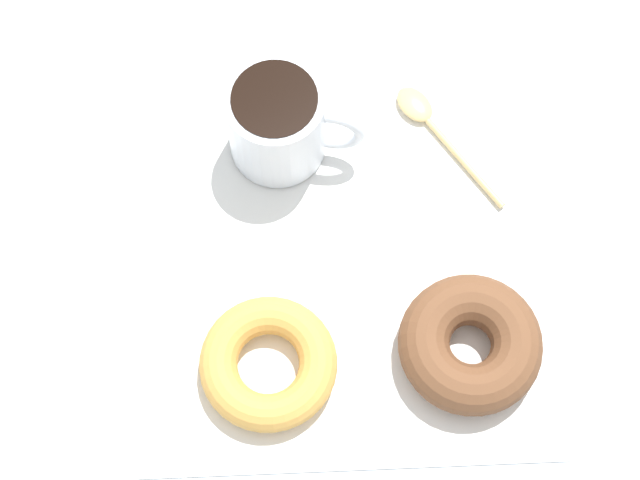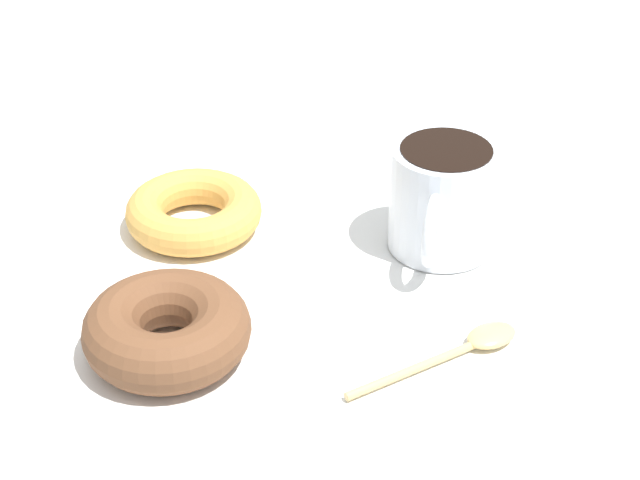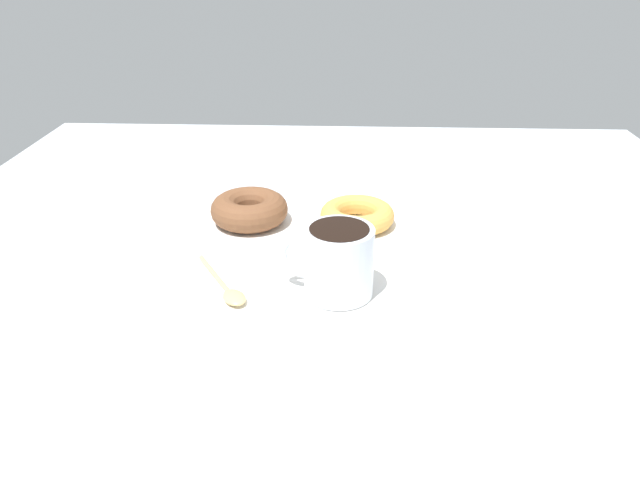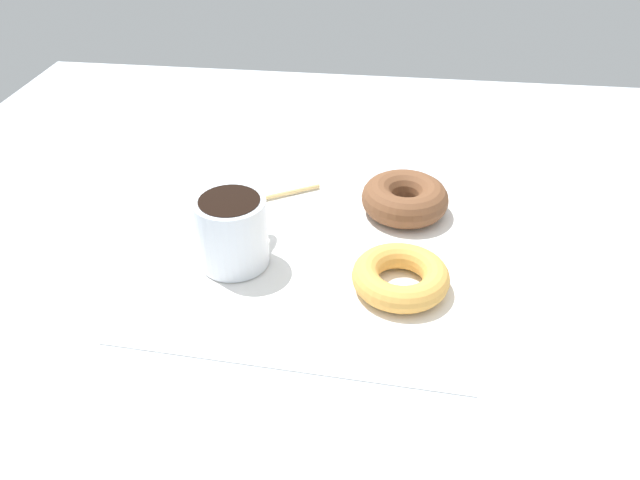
{
  "view_description": "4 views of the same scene",
  "coord_description": "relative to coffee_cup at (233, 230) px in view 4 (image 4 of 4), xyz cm",
  "views": [
    {
      "loc": [
        -0.94,
        -28.86,
        79.79
      ],
      "look_at": [
        1.91,
        -0.48,
        2.3
      ],
      "focal_mm": 60.0,
      "sensor_mm": 36.0,
      "label": 1
    },
    {
      "loc": [
        66.16,
        -0.41,
        44.55
      ],
      "look_at": [
        1.91,
        -0.48,
        2.3
      ],
      "focal_mm": 60.0,
      "sensor_mm": 36.0,
      "label": 2
    },
    {
      "loc": [
        -1.11,
        70.02,
        37.25
      ],
      "look_at": [
        1.91,
        -0.48,
        2.3
      ],
      "focal_mm": 35.0,
      "sensor_mm": 36.0,
      "label": 3
    },
    {
      "loc": [
        -55.07,
        -7.72,
        43.04
      ],
      "look_at": [
        1.91,
        -0.48,
        2.3
      ],
      "focal_mm": 35.0,
      "sensor_mm": 36.0,
      "label": 4
    }
  ],
  "objects": [
    {
      "name": "spoon",
      "position": [
        12.29,
        0.82,
        -3.78
      ],
      "size": [
        8.04,
        11.97,
        0.9
      ],
      "color": "#D8B772",
      "rests_on": "napkin"
    },
    {
      "name": "donut_far",
      "position": [
        -2.51,
        -18.54,
        -2.74
      ],
      "size": [
        10.39,
        10.39,
        2.89
      ],
      "primitive_type": "torus",
      "color": "gold",
      "rests_on": "napkin"
    },
    {
      "name": "coffee_cup",
      "position": [
        0.0,
        0.0,
        0.0
      ],
      "size": [
        10.85,
        7.82,
        8.1
      ],
      "color": "silver",
      "rests_on": "napkin"
    },
    {
      "name": "ground_plane",
      "position": [
        0.4,
        -8.85,
        -5.49
      ],
      "size": [
        120.0,
        120.0,
        2.0
      ],
      "primitive_type": "cube",
      "color": "#B2BCC6"
    },
    {
      "name": "napkin",
      "position": [
        2.3,
        -9.33,
        -4.34
      ],
      "size": [
        37.75,
        37.75,
        0.3
      ],
      "primitive_type": "cube",
      "rotation": [
        0.0,
        0.0,
        -0.06
      ],
      "color": "white",
      "rests_on": "ground_plane"
    },
    {
      "name": "donut_near_cup",
      "position": [
        12.65,
        -18.71,
        -2.23
      ],
      "size": [
        10.87,
        10.87,
        3.9
      ],
      "primitive_type": "torus",
      "color": "brown",
      "rests_on": "napkin"
    }
  ]
}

